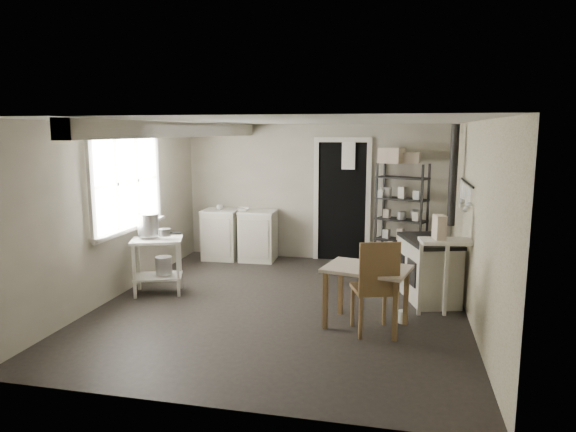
% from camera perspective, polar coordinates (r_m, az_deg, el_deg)
% --- Properties ---
extents(floor, '(5.00, 5.00, 0.00)m').
position_cam_1_polar(floor, '(6.60, -0.57, -9.88)').
color(floor, black).
rests_on(floor, ground).
extents(ceiling, '(5.00, 5.00, 0.00)m').
position_cam_1_polar(ceiling, '(6.23, -0.60, 10.50)').
color(ceiling, beige).
rests_on(ceiling, wall_back).
extents(wall_back, '(4.50, 0.02, 2.30)m').
position_cam_1_polar(wall_back, '(8.75, 3.11, 2.63)').
color(wall_back, '#A7A18F').
rests_on(wall_back, ground).
extents(wall_front, '(4.50, 0.02, 2.30)m').
position_cam_1_polar(wall_front, '(3.98, -8.77, -5.77)').
color(wall_front, '#A7A18F').
rests_on(wall_front, ground).
extents(wall_left, '(0.02, 5.00, 2.30)m').
position_cam_1_polar(wall_left, '(7.16, -18.41, 0.65)').
color(wall_left, '#A7A18F').
rests_on(wall_left, ground).
extents(wall_right, '(0.02, 5.00, 2.30)m').
position_cam_1_polar(wall_right, '(6.22, 20.06, -0.72)').
color(wall_right, '#A7A18F').
rests_on(wall_right, ground).
extents(window, '(0.12, 1.76, 1.28)m').
position_cam_1_polar(window, '(7.28, -17.55, 3.60)').
color(window, silver).
rests_on(window, wall_left).
extents(doorway, '(0.96, 0.10, 2.08)m').
position_cam_1_polar(doorway, '(8.68, 6.00, 1.54)').
color(doorway, silver).
rests_on(doorway, ground).
extents(ceiling_beam, '(0.18, 5.00, 0.18)m').
position_cam_1_polar(ceiling_beam, '(6.61, -10.93, 9.40)').
color(ceiling_beam, silver).
rests_on(ceiling_beam, ceiling).
extents(wallpaper_panel, '(0.01, 5.00, 2.30)m').
position_cam_1_polar(wallpaper_panel, '(6.22, 19.97, -0.72)').
color(wallpaper_panel, beige).
rests_on(wallpaper_panel, wall_right).
extents(utensil_rail, '(0.06, 1.20, 0.44)m').
position_cam_1_polar(utensil_rail, '(6.75, 19.10, 3.52)').
color(utensil_rail, '#BDBDC0').
rests_on(utensil_rail, wall_right).
extents(prep_table, '(0.78, 0.67, 0.75)m').
position_cam_1_polar(prep_table, '(7.18, -14.28, -5.25)').
color(prep_table, silver).
rests_on(prep_table, ground).
extents(stockpot, '(0.35, 0.35, 0.30)m').
position_cam_1_polar(stockpot, '(7.13, -15.27, -0.95)').
color(stockpot, '#BDBDC0').
rests_on(stockpot, prep_table).
extents(saucepan, '(0.18, 0.18, 0.09)m').
position_cam_1_polar(saucepan, '(7.03, -13.53, -1.77)').
color(saucepan, '#BDBDC0').
rests_on(saucepan, prep_table).
extents(bucket, '(0.23, 0.23, 0.24)m').
position_cam_1_polar(bucket, '(7.18, -13.63, -5.35)').
color(bucket, '#BDBDC0').
rests_on(bucket, prep_table).
extents(base_cabinets, '(1.32, 0.61, 0.85)m').
position_cam_1_polar(base_cabinets, '(8.81, -5.41, -1.89)').
color(base_cabinets, beige).
rests_on(base_cabinets, ground).
extents(mixing_bowl, '(0.31, 0.31, 0.07)m').
position_cam_1_polar(mixing_bowl, '(8.65, -5.02, 1.24)').
color(mixing_bowl, silver).
rests_on(mixing_bowl, base_cabinets).
extents(counter_cup, '(0.15, 0.15, 0.09)m').
position_cam_1_polar(counter_cup, '(8.79, -7.62, 1.39)').
color(counter_cup, silver).
rests_on(counter_cup, base_cabinets).
extents(shelf_rack, '(0.86, 0.60, 1.68)m').
position_cam_1_polar(shelf_rack, '(8.36, 12.50, 0.72)').
color(shelf_rack, black).
rests_on(shelf_rack, ground).
extents(shelf_jar, '(0.10, 0.10, 0.18)m').
position_cam_1_polar(shelf_jar, '(8.32, 10.29, 3.61)').
color(shelf_jar, silver).
rests_on(shelf_jar, shelf_rack).
extents(storage_box_a, '(0.43, 0.40, 0.24)m').
position_cam_1_polar(storage_box_a, '(8.25, 11.48, 8.04)').
color(storage_box_a, beige).
rests_on(storage_box_a, shelf_rack).
extents(storage_box_b, '(0.29, 0.27, 0.16)m').
position_cam_1_polar(storage_box_b, '(8.32, 13.62, 7.84)').
color(storage_box_b, beige).
rests_on(storage_box_b, shelf_rack).
extents(stove, '(0.84, 1.14, 0.80)m').
position_cam_1_polar(stove, '(6.98, 15.32, -5.39)').
color(stove, beige).
rests_on(stove, ground).
extents(stovepipe, '(0.14, 0.14, 1.40)m').
position_cam_1_polar(stovepipe, '(7.29, 17.87, 4.31)').
color(stovepipe, black).
rests_on(stovepipe, stove).
extents(side_ledge, '(0.65, 0.42, 0.93)m').
position_cam_1_polar(side_ledge, '(6.40, 16.95, -6.89)').
color(side_ledge, silver).
rests_on(side_ledge, ground).
extents(oats_box, '(0.16, 0.21, 0.28)m').
position_cam_1_polar(oats_box, '(6.26, 16.45, -1.77)').
color(oats_box, beige).
rests_on(oats_box, side_ledge).
extents(work_table, '(1.03, 0.82, 0.69)m').
position_cam_1_polar(work_table, '(5.87, 8.70, -8.57)').
color(work_table, beige).
rests_on(work_table, ground).
extents(table_cup, '(0.12, 0.12, 0.10)m').
position_cam_1_polar(table_cup, '(5.65, 10.84, -4.84)').
color(table_cup, silver).
rests_on(table_cup, work_table).
extents(chair, '(0.56, 0.57, 1.05)m').
position_cam_1_polar(chair, '(5.70, 9.48, -8.03)').
color(chair, brown).
rests_on(chair, ground).
extents(flour_sack, '(0.47, 0.41, 0.51)m').
position_cam_1_polar(flour_sack, '(8.08, 11.23, -4.68)').
color(flour_sack, white).
rests_on(flour_sack, ground).
extents(floor_crock, '(0.13, 0.13, 0.14)m').
position_cam_1_polar(floor_crock, '(6.16, 12.66, -10.84)').
color(floor_crock, silver).
rests_on(floor_crock, ground).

